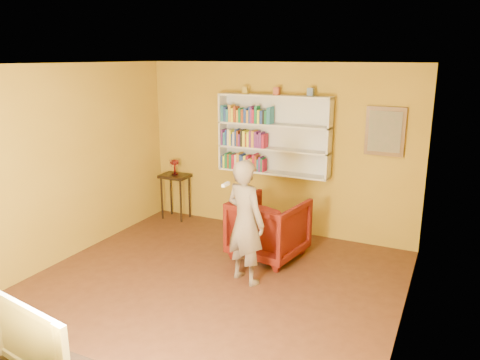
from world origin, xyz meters
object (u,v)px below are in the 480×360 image
object	(u,v)px
ruby_lustre	(174,164)
person	(245,222)
bookshelf	(275,135)
armchair	(269,228)
console_table	(175,182)
television	(39,333)

from	to	relation	value
ruby_lustre	person	world-z (taller)	person
bookshelf	armchair	distance (m)	1.55
console_table	person	world-z (taller)	person
armchair	television	distance (m)	3.72
bookshelf	television	bearing A→B (deg)	-90.42
console_table	ruby_lustre	distance (m)	0.33
bookshelf	armchair	size ratio (longest dim) A/B	1.90
ruby_lustre	person	xyz separation A→B (m)	(2.11, -1.64, -0.19)
bookshelf	armchair	bearing A→B (deg)	-72.39
person	television	size ratio (longest dim) A/B	1.64
armchair	person	bearing A→B (deg)	100.58
console_table	ruby_lustre	world-z (taller)	ruby_lustre
ruby_lustre	console_table	bearing A→B (deg)	135.00
console_table	armchair	world-z (taller)	armchair
bookshelf	ruby_lustre	distance (m)	1.89
person	armchair	bearing A→B (deg)	-68.78
television	person	bearing A→B (deg)	92.50
person	console_table	bearing A→B (deg)	-17.93
armchair	bookshelf	bearing A→B (deg)	-63.04
bookshelf	television	distance (m)	4.73
person	television	bearing A→B (deg)	102.79
console_table	ruby_lustre	xyz separation A→B (m)	(0.00, -0.00, 0.33)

